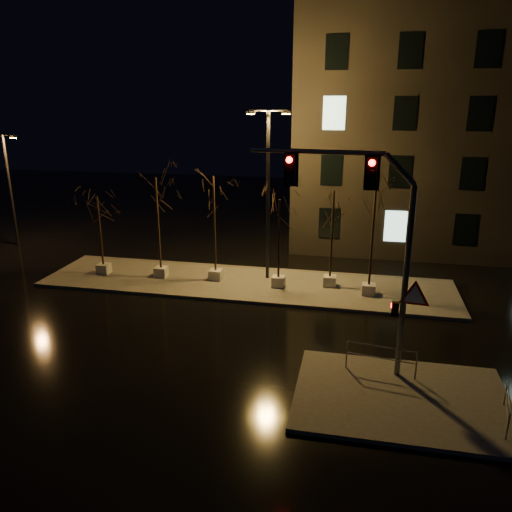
# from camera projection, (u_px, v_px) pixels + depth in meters

# --- Properties ---
(ground) EXTENTS (90.00, 90.00, 0.00)m
(ground) POSITION_uv_depth(u_px,v_px,m) (214.00, 333.00, 21.31)
(ground) COLOR black
(ground) RESTS_ON ground
(median) EXTENTS (22.00, 5.00, 0.15)m
(median) POSITION_uv_depth(u_px,v_px,m) (245.00, 283.00, 26.89)
(median) COLOR #4F4C46
(median) RESTS_ON ground
(sidewalk_corner) EXTENTS (7.00, 5.00, 0.15)m
(sidewalk_corner) POSITION_uv_depth(u_px,v_px,m) (401.00, 398.00, 16.55)
(sidewalk_corner) COLOR #4F4C46
(sidewalk_corner) RESTS_ON ground
(building) EXTENTS (25.00, 12.00, 15.00)m
(building) POSITION_uv_depth(u_px,v_px,m) (490.00, 132.00, 33.15)
(building) COLOR black
(building) RESTS_ON ground
(tree_0) EXTENTS (1.80, 1.80, 4.53)m
(tree_0) POSITION_uv_depth(u_px,v_px,m) (99.00, 214.00, 27.21)
(tree_0) COLOR #B3AEA7
(tree_0) RESTS_ON median
(tree_1) EXTENTS (1.80, 1.80, 5.68)m
(tree_1) POSITION_uv_depth(u_px,v_px,m) (157.00, 200.00, 26.43)
(tree_1) COLOR #B3AEA7
(tree_1) RESTS_ON median
(tree_2) EXTENTS (1.80, 1.80, 5.79)m
(tree_2) POSITION_uv_depth(u_px,v_px,m) (214.00, 200.00, 25.96)
(tree_2) COLOR #B3AEA7
(tree_2) RESTS_ON median
(tree_3) EXTENTS (1.80, 1.80, 4.75)m
(tree_3) POSITION_uv_depth(u_px,v_px,m) (279.00, 219.00, 25.18)
(tree_3) COLOR #B3AEA7
(tree_3) RESTS_ON median
(tree_4) EXTENTS (1.80, 1.80, 5.20)m
(tree_4) POSITION_uv_depth(u_px,v_px,m) (333.00, 213.00, 25.15)
(tree_4) COLOR #B3AEA7
(tree_4) RESTS_ON median
(tree_5) EXTENTS (1.80, 1.80, 6.03)m
(tree_5) POSITION_uv_depth(u_px,v_px,m) (375.00, 205.00, 23.80)
(tree_5) COLOR #B3AEA7
(tree_5) RESTS_ON median
(traffic_signal_mast) EXTENTS (6.38, 0.82, 7.82)m
(traffic_signal_mast) POSITION_uv_depth(u_px,v_px,m) (370.00, 232.00, 16.68)
(traffic_signal_mast) COLOR slate
(traffic_signal_mast) RESTS_ON sidewalk_corner
(streetlight_main) EXTENTS (2.23, 0.64, 8.92)m
(streetlight_main) POSITION_uv_depth(u_px,v_px,m) (268.00, 185.00, 26.02)
(streetlight_main) COLOR black
(streetlight_main) RESTS_ON median
(streetlight_far) EXTENTS (1.42, 0.67, 7.45)m
(streetlight_far) POSITION_uv_depth(u_px,v_px,m) (11.00, 186.00, 33.05)
(streetlight_far) COLOR black
(streetlight_far) RESTS_ON ground
(guard_rail_a) EXTENTS (2.46, 0.42, 1.07)m
(guard_rail_a) POSITION_uv_depth(u_px,v_px,m) (381.00, 356.00, 17.70)
(guard_rail_a) COLOR slate
(guard_rail_a) RESTS_ON sidewalk_corner
(guard_rail_b) EXTENTS (0.44, 1.88, 0.91)m
(guard_rail_b) POSITION_uv_depth(u_px,v_px,m) (507.00, 405.00, 15.04)
(guard_rail_b) COLOR slate
(guard_rail_b) RESTS_ON sidewalk_corner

